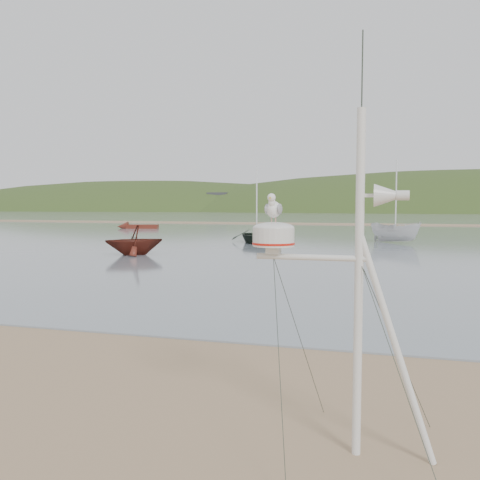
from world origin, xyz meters
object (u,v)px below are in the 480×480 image
(boat_dark, at_px, (257,210))
(mast_rig, at_px, (352,356))
(dinghy_red_far, at_px, (133,226))
(boat_red, at_px, (134,226))
(boat_white, at_px, (396,215))

(boat_dark, bearing_deg, mast_rig, -94.97)
(dinghy_red_far, bearing_deg, boat_dark, -42.52)
(boat_red, xyz_separation_m, boat_white, (14.86, 13.84, 0.48))
(mast_rig, xyz_separation_m, boat_dark, (-8.98, 31.69, 1.33))
(boat_red, distance_m, dinghy_red_far, 33.24)
(mast_rig, relative_size, boat_red, 1.50)
(mast_rig, bearing_deg, boat_red, 123.31)
(boat_dark, bearing_deg, dinghy_red_far, 116.69)
(mast_rig, relative_size, dinghy_red_far, 0.95)
(mast_rig, height_order, boat_white, mast_rig)
(boat_red, relative_size, boat_white, 0.78)
(boat_white, xyz_separation_m, dinghy_red_far, (-30.31, 15.56, -1.88))
(boat_red, relative_size, dinghy_red_far, 0.64)
(boat_dark, bearing_deg, boat_white, -5.09)
(mast_rig, distance_m, dinghy_red_far, 57.95)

